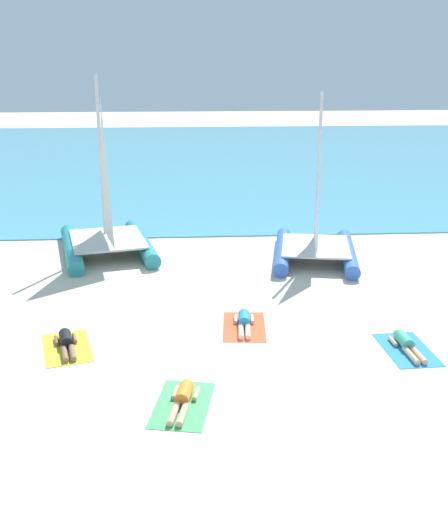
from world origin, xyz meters
name	(u,v)px	position (x,y,z in m)	size (l,w,h in m)	color
ground_plane	(216,246)	(0.00, 10.00, 0.00)	(120.00, 120.00, 0.00)	beige
ocean_water	(200,158)	(0.00, 31.21, 0.03)	(120.00, 40.00, 0.05)	#4C9EB7
sailboat_teal	(107,229)	(-3.93, 9.29, 0.93)	(4.05, 5.34, 6.24)	teal
sailboat_blue	(316,237)	(3.39, 8.13, 0.85)	(3.53, 4.80, 5.71)	blue
towel_leftmost	(67,348)	(-4.08, 1.66, 0.01)	(1.10, 1.90, 0.01)	yellow
sunbather_leftmost	(66,342)	(-4.09, 1.72, 0.13)	(0.78, 1.55, 0.30)	black
towel_center_left	(183,405)	(-1.25, -1.14, 0.01)	(1.10, 1.90, 0.01)	#4CB266
sunbather_center_left	(183,398)	(-1.24, -1.08, 0.13)	(0.69, 1.56, 0.30)	orange
towel_center_right	(244,327)	(0.38, 2.62, 0.01)	(1.10, 1.90, 0.01)	#EA5933
sunbather_center_right	(244,321)	(0.38, 2.69, 0.13)	(0.57, 1.57, 0.30)	#268CCC
towel_rightmost	(407,350)	(4.21, 1.03, 0.01)	(1.10, 1.90, 0.01)	#338CD8
sunbather_rightmost	(406,344)	(4.21, 1.10, 0.13)	(0.56, 1.57, 0.30)	#3FB28C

